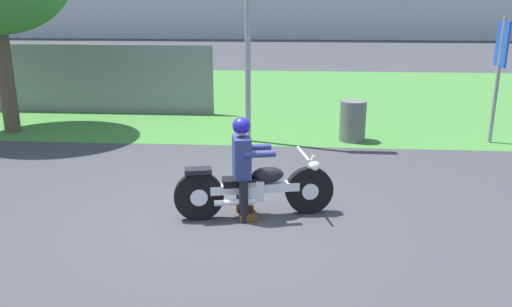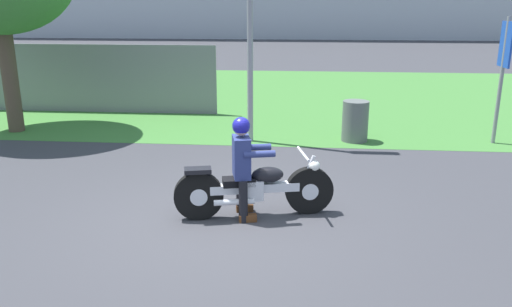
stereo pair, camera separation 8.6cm
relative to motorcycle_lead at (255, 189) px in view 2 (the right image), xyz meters
The scene contains 7 objects.
ground 0.69m from the motorcycle_lead, 154.32° to the right, with size 120.00×120.00×0.00m, color #38383D.
grass_verge 9.62m from the motorcycle_lead, 93.01° to the left, with size 60.00×12.00×0.01m, color #3D7533.
motorcycle_lead is the anchor object (origin of this frame).
rider_lead 0.46m from the motorcycle_lead, 167.73° to the right, with size 0.62×0.54×1.42m.
trash_can 4.57m from the motorcycle_lead, 67.49° to the left, with size 0.55×0.55×0.87m, color #595E5B.
sign_banner 6.47m from the motorcycle_lead, 42.74° to the left, with size 0.08×0.60×2.60m.
fence_segment 8.42m from the motorcycle_lead, 127.63° to the left, with size 7.00×0.06×1.80m, color slate.
Camera 2 is at (1.12, -6.43, 2.89)m, focal length 36.34 mm.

